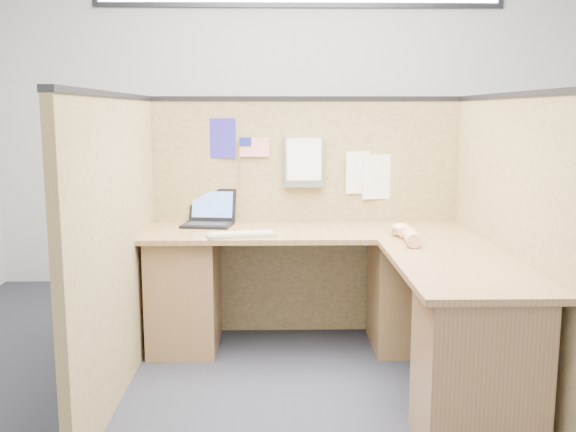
{
  "coord_description": "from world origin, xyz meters",
  "views": [
    {
      "loc": [
        -0.19,
        -3.11,
        1.43
      ],
      "look_at": [
        -0.12,
        0.5,
        0.85
      ],
      "focal_mm": 40.0,
      "sensor_mm": 36.0,
      "label": 1
    }
  ],
  "objects_px": {
    "keyboard": "(242,235)",
    "mouse": "(401,232)",
    "laptop": "(208,216)",
    "l_desk": "(344,303)"
  },
  "relations": [
    {
      "from": "keyboard",
      "to": "mouse",
      "type": "xyz_separation_m",
      "value": [
        0.91,
        0.0,
        0.01
      ]
    },
    {
      "from": "laptop",
      "to": "keyboard",
      "type": "relative_size",
      "value": 0.81
    },
    {
      "from": "l_desk",
      "to": "laptop",
      "type": "bearing_deg",
      "value": 143.38
    },
    {
      "from": "l_desk",
      "to": "mouse",
      "type": "xyz_separation_m",
      "value": [
        0.34,
        0.19,
        0.36
      ]
    },
    {
      "from": "laptop",
      "to": "mouse",
      "type": "height_order",
      "value": "laptop"
    },
    {
      "from": "l_desk",
      "to": "mouse",
      "type": "bearing_deg",
      "value": 29.23
    },
    {
      "from": "laptop",
      "to": "keyboard",
      "type": "height_order",
      "value": "laptop"
    },
    {
      "from": "l_desk",
      "to": "laptop",
      "type": "height_order",
      "value": "laptop"
    },
    {
      "from": "keyboard",
      "to": "mouse",
      "type": "height_order",
      "value": "mouse"
    },
    {
      "from": "l_desk",
      "to": "laptop",
      "type": "distance_m",
      "value": 1.07
    }
  ]
}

